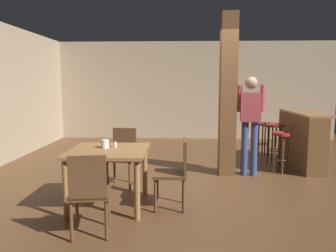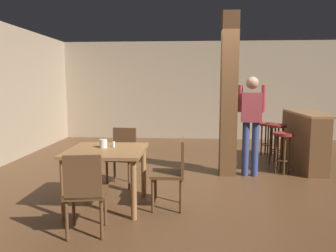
{
  "view_description": "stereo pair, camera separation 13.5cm",
  "coord_description": "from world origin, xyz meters",
  "px_view_note": "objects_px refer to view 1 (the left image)",
  "views": [
    {
      "loc": [
        -0.44,
        -5.08,
        1.6
      ],
      "look_at": [
        -0.65,
        0.16,
        0.92
      ],
      "focal_mm": 35.0,
      "sensor_mm": 36.0,
      "label": 1
    },
    {
      "loc": [
        -0.31,
        -5.08,
        1.6
      ],
      "look_at": [
        -0.65,
        0.16,
        0.92
      ],
      "focal_mm": 35.0,
      "sensor_mm": 36.0,
      "label": 2
    }
  ],
  "objects_px": {
    "dining_table": "(109,159)",
    "bar_stool_mid": "(274,134)",
    "chair_east": "(176,170)",
    "chair_south": "(89,191)",
    "chair_north": "(123,154)",
    "salt_shaker": "(115,145)",
    "standing_person": "(250,119)",
    "bar_stool_far": "(264,131)",
    "bar_stool_near": "(281,142)",
    "napkin_cup": "(105,144)",
    "bar_counter": "(301,138)"
  },
  "relations": [
    {
      "from": "napkin_cup",
      "to": "bar_stool_near",
      "type": "height_order",
      "value": "napkin_cup"
    },
    {
      "from": "napkin_cup",
      "to": "standing_person",
      "type": "height_order",
      "value": "standing_person"
    },
    {
      "from": "napkin_cup",
      "to": "bar_counter",
      "type": "xyz_separation_m",
      "value": [
        3.35,
        2.2,
        -0.28
      ]
    },
    {
      "from": "chair_east",
      "to": "chair_north",
      "type": "distance_m",
      "value": 1.27
    },
    {
      "from": "chair_north",
      "to": "chair_east",
      "type": "bearing_deg",
      "value": -48.06
    },
    {
      "from": "napkin_cup",
      "to": "bar_stool_far",
      "type": "distance_m",
      "value": 4.27
    },
    {
      "from": "dining_table",
      "to": "napkin_cup",
      "type": "height_order",
      "value": "napkin_cup"
    },
    {
      "from": "bar_stool_far",
      "to": "chair_south",
      "type": "bearing_deg",
      "value": -124.36
    },
    {
      "from": "bar_counter",
      "to": "chair_south",
      "type": "bearing_deg",
      "value": -136.11
    },
    {
      "from": "chair_east",
      "to": "standing_person",
      "type": "xyz_separation_m",
      "value": [
        1.26,
        1.58,
        0.5
      ]
    },
    {
      "from": "chair_south",
      "to": "standing_person",
      "type": "distance_m",
      "value": 3.28
    },
    {
      "from": "salt_shaker",
      "to": "bar_stool_near",
      "type": "distance_m",
      "value": 3.13
    },
    {
      "from": "chair_south",
      "to": "salt_shaker",
      "type": "bearing_deg",
      "value": 85.84
    },
    {
      "from": "chair_south",
      "to": "chair_east",
      "type": "bearing_deg",
      "value": 44.07
    },
    {
      "from": "chair_south",
      "to": "bar_stool_far",
      "type": "height_order",
      "value": "chair_south"
    },
    {
      "from": "napkin_cup",
      "to": "bar_counter",
      "type": "relative_size",
      "value": 0.07
    },
    {
      "from": "dining_table",
      "to": "chair_south",
      "type": "distance_m",
      "value": 0.89
    },
    {
      "from": "napkin_cup",
      "to": "bar_stool_far",
      "type": "height_order",
      "value": "napkin_cup"
    },
    {
      "from": "chair_east",
      "to": "chair_south",
      "type": "height_order",
      "value": "same"
    },
    {
      "from": "dining_table",
      "to": "chair_north",
      "type": "xyz_separation_m",
      "value": [
        0.02,
        0.92,
        -0.13
      ]
    },
    {
      "from": "bar_stool_near",
      "to": "bar_stool_mid",
      "type": "distance_m",
      "value": 0.69
    },
    {
      "from": "salt_shaker",
      "to": "napkin_cup",
      "type": "bearing_deg",
      "value": -160.25
    },
    {
      "from": "chair_east",
      "to": "salt_shaker",
      "type": "xyz_separation_m",
      "value": [
        -0.81,
        0.16,
        0.29
      ]
    },
    {
      "from": "dining_table",
      "to": "bar_stool_mid",
      "type": "xyz_separation_m",
      "value": [
        2.81,
        2.42,
        -0.03
      ]
    },
    {
      "from": "napkin_cup",
      "to": "salt_shaker",
      "type": "relative_size",
      "value": 1.48
    },
    {
      "from": "salt_shaker",
      "to": "standing_person",
      "type": "relative_size",
      "value": 0.04
    },
    {
      "from": "bar_counter",
      "to": "bar_stool_mid",
      "type": "relative_size",
      "value": 2.11
    },
    {
      "from": "napkin_cup",
      "to": "salt_shaker",
      "type": "height_order",
      "value": "napkin_cup"
    },
    {
      "from": "chair_south",
      "to": "bar_stool_near",
      "type": "xyz_separation_m",
      "value": [
        2.75,
        2.62,
        0.05
      ]
    },
    {
      "from": "bar_counter",
      "to": "bar_stool_near",
      "type": "distance_m",
      "value": 0.78
    },
    {
      "from": "chair_south",
      "to": "bar_stool_near",
      "type": "distance_m",
      "value": 3.8
    },
    {
      "from": "chair_north",
      "to": "standing_person",
      "type": "relative_size",
      "value": 0.52
    },
    {
      "from": "chair_north",
      "to": "salt_shaker",
      "type": "xyz_separation_m",
      "value": [
        0.04,
        -0.78,
        0.29
      ]
    },
    {
      "from": "chair_east",
      "to": "bar_stool_far",
      "type": "height_order",
      "value": "chair_east"
    },
    {
      "from": "chair_east",
      "to": "salt_shaker",
      "type": "relative_size",
      "value": 11.89
    },
    {
      "from": "chair_east",
      "to": "salt_shaker",
      "type": "distance_m",
      "value": 0.88
    },
    {
      "from": "chair_south",
      "to": "bar_stool_mid",
      "type": "distance_m",
      "value": 4.34
    },
    {
      "from": "dining_table",
      "to": "bar_stool_near",
      "type": "xyz_separation_m",
      "value": [
        2.74,
        1.74,
        -0.09
      ]
    },
    {
      "from": "dining_table",
      "to": "bar_stool_mid",
      "type": "relative_size",
      "value": 1.23
    },
    {
      "from": "napkin_cup",
      "to": "chair_north",
      "type": "bearing_deg",
      "value": 84.17
    },
    {
      "from": "chair_south",
      "to": "napkin_cup",
      "type": "bearing_deg",
      "value": 93.17
    },
    {
      "from": "bar_counter",
      "to": "bar_stool_mid",
      "type": "distance_m",
      "value": 0.5
    },
    {
      "from": "chair_east",
      "to": "bar_stool_far",
      "type": "bearing_deg",
      "value": 59.36
    },
    {
      "from": "salt_shaker",
      "to": "bar_counter",
      "type": "xyz_separation_m",
      "value": [
        3.22,
        2.15,
        -0.26
      ]
    },
    {
      "from": "dining_table",
      "to": "bar_stool_far",
      "type": "distance_m",
      "value": 4.29
    },
    {
      "from": "standing_person",
      "to": "bar_stool_far",
      "type": "xyz_separation_m",
      "value": [
        0.67,
        1.69,
        -0.45
      ]
    },
    {
      "from": "salt_shaker",
      "to": "bar_counter",
      "type": "distance_m",
      "value": 3.89
    },
    {
      "from": "chair_south",
      "to": "standing_person",
      "type": "height_order",
      "value": "standing_person"
    },
    {
      "from": "salt_shaker",
      "to": "standing_person",
      "type": "distance_m",
      "value": 2.51
    },
    {
      "from": "standing_person",
      "to": "bar_stool_near",
      "type": "xyz_separation_m",
      "value": [
        0.61,
        0.19,
        -0.45
      ]
    }
  ]
}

